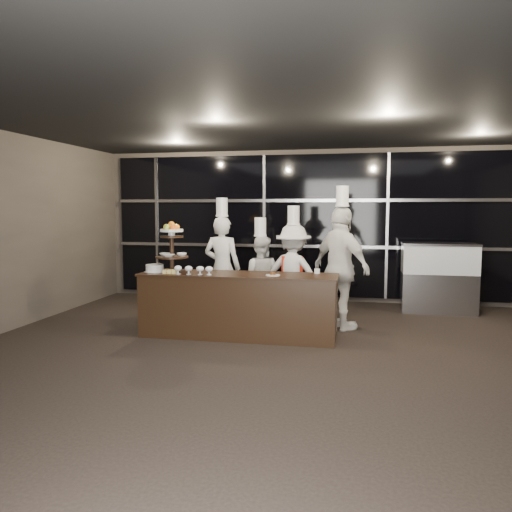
% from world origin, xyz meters
% --- Properties ---
extents(room, '(10.00, 10.00, 10.00)m').
position_xyz_m(room, '(0.00, 0.00, 1.50)').
color(room, black).
rests_on(room, ground).
extents(window_wall, '(8.60, 0.10, 2.80)m').
position_xyz_m(window_wall, '(0.00, 4.94, 1.50)').
color(window_wall, black).
rests_on(window_wall, ground).
extents(buffet_counter, '(2.84, 0.74, 0.92)m').
position_xyz_m(buffet_counter, '(-1.02, 1.93, 0.47)').
color(buffet_counter, black).
rests_on(buffet_counter, ground).
extents(display_stand, '(0.48, 0.48, 0.74)m').
position_xyz_m(display_stand, '(-2.02, 1.93, 1.34)').
color(display_stand, black).
rests_on(display_stand, buffet_counter).
extents(compotes, '(0.57, 0.11, 0.12)m').
position_xyz_m(compotes, '(-1.61, 1.71, 1.00)').
color(compotes, silver).
rests_on(compotes, buffet_counter).
extents(layer_cake, '(0.30, 0.30, 0.11)m').
position_xyz_m(layer_cake, '(-2.27, 1.88, 0.97)').
color(layer_cake, white).
rests_on(layer_cake, buffet_counter).
extents(pastry_squares, '(0.20, 0.13, 0.05)m').
position_xyz_m(pastry_squares, '(-1.98, 1.77, 0.95)').
color(pastry_squares, '#F5DA77').
rests_on(pastry_squares, buffet_counter).
extents(small_plate, '(0.20, 0.20, 0.05)m').
position_xyz_m(small_plate, '(-0.50, 1.83, 0.94)').
color(small_plate, white).
rests_on(small_plate, buffet_counter).
extents(chef_cup, '(0.08, 0.08, 0.07)m').
position_xyz_m(chef_cup, '(0.09, 2.18, 0.96)').
color(chef_cup, white).
rests_on(chef_cup, buffet_counter).
extents(display_case, '(1.29, 0.56, 1.24)m').
position_xyz_m(display_case, '(2.08, 4.30, 0.69)').
color(display_case, '#A5A5AA').
rests_on(display_case, ground).
extents(chef_a, '(0.67, 0.48, 2.02)m').
position_xyz_m(chef_a, '(-1.55, 3.01, 0.89)').
color(chef_a, silver).
rests_on(chef_a, ground).
extents(chef_b, '(0.68, 0.53, 1.70)m').
position_xyz_m(chef_b, '(-0.92, 3.07, 0.72)').
color(chef_b, silver).
rests_on(chef_b, ground).
extents(chef_c, '(1.13, 0.80, 1.89)m').
position_xyz_m(chef_c, '(-0.36, 2.98, 0.81)').
color(chef_c, silver).
rests_on(chef_c, ground).
extents(chef_d, '(1.12, 1.10, 2.19)m').
position_xyz_m(chef_d, '(0.41, 2.68, 0.96)').
color(chef_d, white).
rests_on(chef_d, ground).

